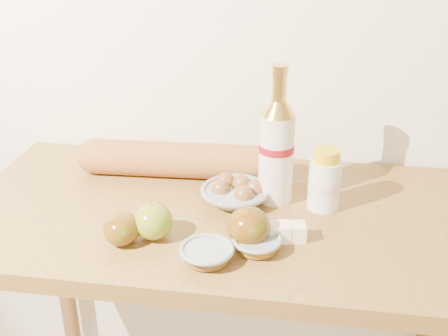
{
  "coord_description": "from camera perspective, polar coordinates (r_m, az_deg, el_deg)",
  "views": [
    {
      "loc": [
        0.16,
        0.1,
        1.54
      ],
      "look_at": [
        0.0,
        1.15,
        1.02
      ],
      "focal_mm": 45.0,
      "sensor_mm": 36.0,
      "label": 1
    }
  ],
  "objects": [
    {
      "name": "egg_bowl",
      "position": [
        1.29,
        1.22,
        -2.53
      ],
      "size": [
        0.21,
        0.21,
        0.06
      ],
      "rotation": [
        0.0,
        0.0,
        -0.35
      ],
      "color": "gray",
      "rests_on": "table"
    },
    {
      "name": "apple_redgreen_right",
      "position": [
        1.13,
        2.54,
        -5.99
      ],
      "size": [
        0.1,
        0.1,
        0.08
      ],
      "rotation": [
        0.0,
        0.0,
        -0.11
      ],
      "color": "maroon",
      "rests_on": "table"
    },
    {
      "name": "table",
      "position": [
        1.34,
        0.2,
        -8.88
      ],
      "size": [
        1.2,
        0.6,
        0.9
      ],
      "color": "#A17334",
      "rests_on": "ground"
    },
    {
      "name": "sugar_bowl",
      "position": [
        1.1,
        -1.76,
        -8.66
      ],
      "size": [
        0.13,
        0.13,
        0.03
      ],
      "rotation": [
        0.0,
        0.0,
        0.22
      ],
      "color": "gray",
      "rests_on": "table"
    },
    {
      "name": "baguette",
      "position": [
        1.4,
        -4.34,
        0.81
      ],
      "size": [
        0.54,
        0.12,
        0.09
      ],
      "rotation": [
        0.0,
        0.0,
        0.05
      ],
      "color": "#B67337",
      "rests_on": "table"
    },
    {
      "name": "cream_bottle",
      "position": [
        1.27,
        10.18,
        -1.33
      ],
      "size": [
        0.09,
        0.09,
        0.14
      ],
      "rotation": [
        0.0,
        0.0,
        0.39
      ],
      "color": "white",
      "rests_on": "table"
    },
    {
      "name": "syrup_bowl",
      "position": [
        1.13,
        3.34,
        -7.63
      ],
      "size": [
        0.13,
        0.13,
        0.03
      ],
      "rotation": [
        0.0,
        0.0,
        0.39
      ],
      "color": "gray",
      "rests_on": "table"
    },
    {
      "name": "apple_redgreen_front",
      "position": [
        1.16,
        -10.17,
        -6.05
      ],
      "size": [
        0.09,
        0.09,
        0.06
      ],
      "rotation": [
        0.0,
        0.0,
        -0.31
      ],
      "color": "maroon",
      "rests_on": "table"
    },
    {
      "name": "apple_yellowgreen",
      "position": [
        1.16,
        -7.24,
        -5.38
      ],
      "size": [
        0.1,
        0.1,
        0.08
      ],
      "rotation": [
        0.0,
        0.0,
        0.16
      ],
      "color": "olive",
      "rests_on": "table"
    },
    {
      "name": "back_wall",
      "position": [
        1.44,
        2.3,
        16.38
      ],
      "size": [
        3.5,
        0.02,
        2.6
      ],
      "primitive_type": "cube",
      "color": "white",
      "rests_on": "ground"
    },
    {
      "name": "butter_stick",
      "position": [
        1.16,
        5.06,
        -6.55
      ],
      "size": [
        0.14,
        0.06,
        0.04
      ],
      "rotation": [
        0.0,
        0.0,
        0.21
      ],
      "color": "#FFF4C5",
      "rests_on": "table"
    },
    {
      "name": "apple_extra",
      "position": [
        1.16,
        -10.44,
        -6.23
      ],
      "size": [
        0.09,
        0.09,
        0.06
      ],
      "rotation": [
        0.0,
        0.0,
        -0.31
      ],
      "color": "maroon",
      "rests_on": "table"
    },
    {
      "name": "bourbon_bottle",
      "position": [
        1.26,
        5.36,
        1.99
      ],
      "size": [
        0.1,
        0.1,
        0.32
      ],
      "rotation": [
        0.0,
        0.0,
        0.35
      ],
      "color": "beige",
      "rests_on": "table"
    }
  ]
}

